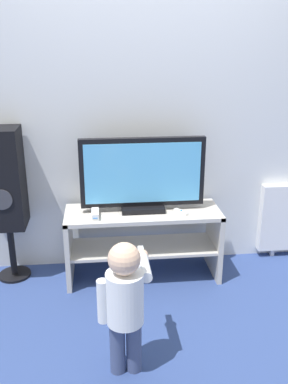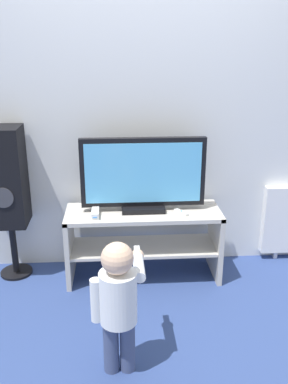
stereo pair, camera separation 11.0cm
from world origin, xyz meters
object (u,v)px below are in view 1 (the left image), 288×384
object	(u,v)px
television	(143,176)
game_console	(95,214)
speaker_tower	(4,182)
child	(125,298)
remote_primary	(181,212)

from	to	relation	value
television	game_console	distance (m)	0.45
television	speaker_tower	bearing A→B (deg)	175.60
game_console	child	xyz separation A→B (m)	(0.16, -0.94, -0.11)
television	remote_primary	bearing A→B (deg)	-19.21
child	game_console	bearing A→B (deg)	99.55
speaker_tower	child	bearing A→B (deg)	-53.67
remote_primary	speaker_tower	bearing A→B (deg)	172.30
television	child	size ratio (longest dim) A/B	1.16
game_console	remote_primary	world-z (taller)	game_console
game_console	remote_primary	size ratio (longest dim) A/B	1.26
television	game_console	xyz separation A→B (m)	(-0.36, -0.10, -0.25)
child	speaker_tower	world-z (taller)	speaker_tower
game_console	remote_primary	distance (m)	0.64
speaker_tower	game_console	bearing A→B (deg)	-14.94
game_console	child	distance (m)	0.95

